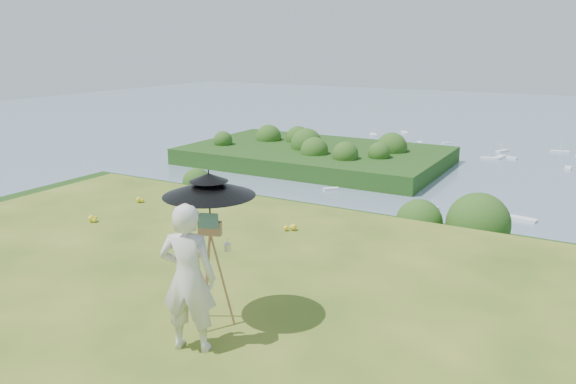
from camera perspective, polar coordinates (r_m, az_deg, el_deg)
The scene contains 11 objects.
ground at distance 7.05m, azimuth -19.58°, elevation -15.91°, with size 14.00×14.00×0.00m, color #3C5E1A.
shoreline_tier at distance 88.30m, azimuth 23.77°, elevation -13.06°, with size 170.00×28.00×8.00m, color #6F6659.
peninsula at distance 180.68m, azimuth 2.80°, elevation 4.51°, with size 90.00×60.00×12.00m, color #1D3E11, non-canonical shape.
slope_trees at distance 43.27m, azimuth 20.67°, elevation -11.47°, with size 110.00×50.00×6.00m, color #295319, non-canonical shape.
harbor_town at distance 85.59m, azimuth 24.23°, elevation -9.19°, with size 110.00×22.00×5.00m, color silver, non-canonical shape.
moored_boats at distance 169.84m, azimuth 22.93°, elevation 1.06°, with size 140.00×140.00×0.70m, color white, non-canonical shape.
wildflowers at distance 7.16m, azimuth -18.08°, elevation -14.72°, with size 10.00×10.50×0.12m, color yellow, non-canonical shape.
painter at distance 6.62m, azimuth -10.10°, elevation -8.61°, with size 0.65×0.43×1.79m, color silver.
field_easel at distance 7.17m, azimuth -7.78°, elevation -7.82°, with size 0.58×0.58×1.52m, color #A26C43, non-canonical shape.
sun_umbrella at distance 6.91m, azimuth -7.97°, elevation -0.94°, with size 1.14×1.14×0.79m, color black, non-canonical shape.
painter_cap at distance 6.33m, azimuth -10.45°, elevation -1.57°, with size 0.18×0.22×0.10m, color #CB6F74, non-canonical shape.
Camera 1 is at (4.77, -3.82, 3.51)m, focal length 35.00 mm.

